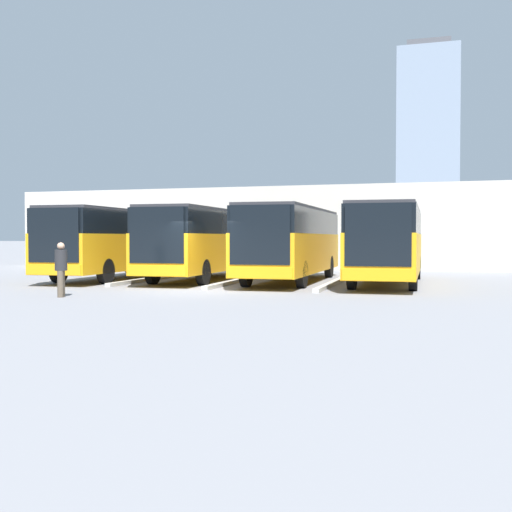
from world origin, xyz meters
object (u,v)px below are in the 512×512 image
bus_1 (292,241)px  pedestrian (61,268)px  bus_0 (388,241)px  bus_2 (206,240)px  bus_3 (119,240)px

bus_1 → pedestrian: (5.30, 9.13, -0.83)m
bus_0 → pedestrian: 13.11m
bus_0 → bus_2: 8.18m
bus_0 → bus_2: bearing=-3.8°
bus_3 → pedestrian: (-2.87, 8.83, -0.83)m
bus_0 → bus_1: size_ratio=1.00×
bus_1 → pedestrian: 10.59m
bus_3 → bus_2: bearing=-174.7°
bus_2 → bus_3: size_ratio=1.00×
bus_1 → bus_3: same height
bus_2 → pedestrian: bearing=80.5°
bus_0 → pedestrian: bearing=42.1°
bus_0 → bus_3: bearing=-0.7°
bus_2 → bus_1: bearing=174.7°
bus_2 → pedestrian: 9.47m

